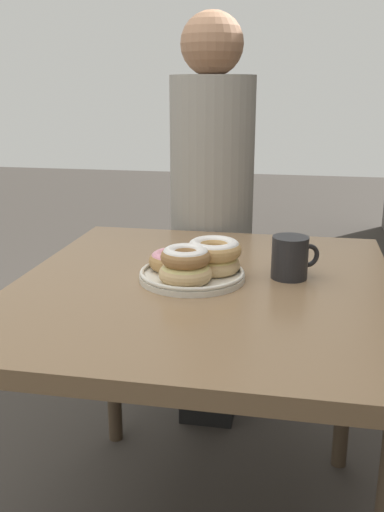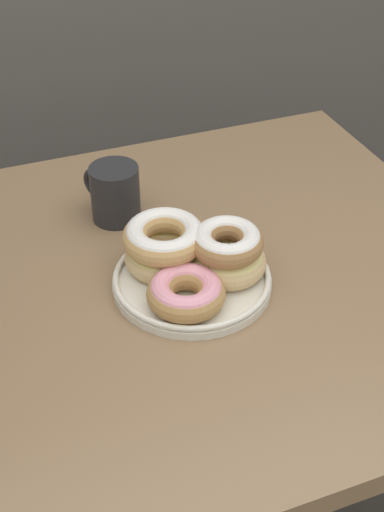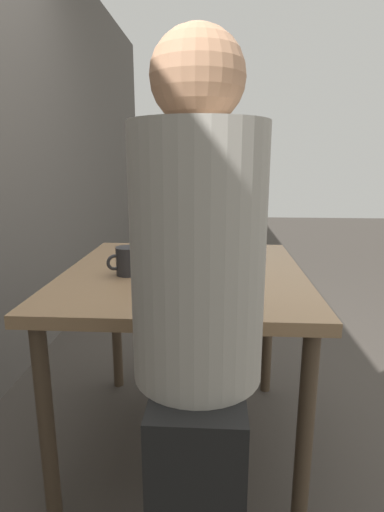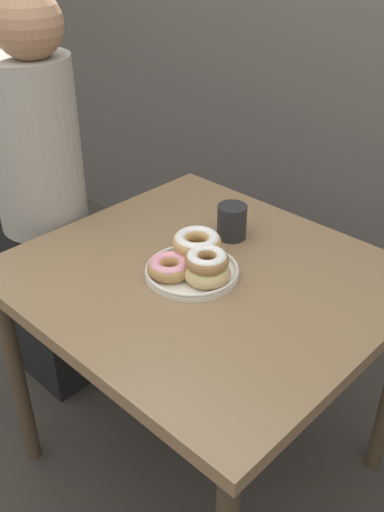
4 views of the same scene
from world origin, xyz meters
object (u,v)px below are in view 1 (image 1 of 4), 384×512
Objects in this scene: coffee_mug at (291,257)px; person_figure at (212,227)px; donut_plate at (195,263)px; dining_table at (204,316)px.

person_figure is (-0.59, -0.29, -0.08)m from coffee_mug.
donut_plate is 0.19× the size of person_figure.
person_figure reaches higher than dining_table.
coffee_mug is 0.66m from person_figure.
person_figure is at bearing -154.25° from coffee_mug.
dining_table is 0.26m from coffee_mug.
donut_plate is at bearing -119.61° from dining_table.
donut_plate is 0.66m from person_figure.
dining_table is at bearing 7.23° from person_figure.
donut_plate is at bearing -74.74° from coffee_mug.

